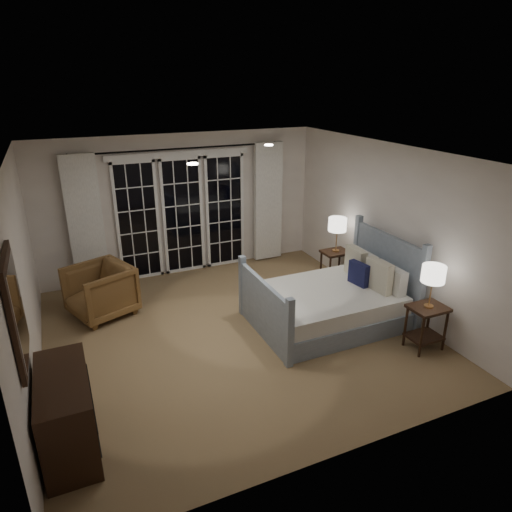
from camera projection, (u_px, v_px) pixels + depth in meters
name	position (u px, v px, depth m)	size (l,w,h in m)	color
floor	(234.00, 333.00, 6.46)	(5.00, 5.00, 0.00)	olive
ceiling	(231.00, 154.00, 5.54)	(5.00, 5.00, 0.00)	silver
wall_left	(23.00, 283.00, 5.05)	(0.02, 5.00, 2.50)	silver
wall_right	(385.00, 227.00, 6.95)	(0.02, 5.00, 2.50)	silver
wall_back	(182.00, 205.00, 8.13)	(5.00, 0.02, 2.50)	silver
wall_front	(339.00, 345.00, 3.88)	(5.00, 0.02, 2.50)	silver
french_doors	(183.00, 214.00, 8.15)	(2.50, 0.04, 2.20)	black
curtain_rod	(180.00, 149.00, 7.68)	(0.03, 0.03, 3.50)	black
curtain_left	(86.00, 223.00, 7.44)	(0.55, 0.10, 2.25)	white
curtain_right	(268.00, 202.00, 8.69)	(0.55, 0.10, 2.25)	white
downlight_a	(269.00, 145.00, 6.36)	(0.12, 0.12, 0.01)	white
downlight_b	(193.00, 164.00, 4.98)	(0.12, 0.12, 0.01)	white
bed	(331.00, 302.00, 6.65)	(2.10, 1.50, 1.22)	gray
nightstand_left	(426.00, 321.00, 5.96)	(0.47, 0.38, 0.61)	black
nightstand_right	(335.00, 262.00, 7.90)	(0.45, 0.36, 0.59)	black
lamp_left	(433.00, 274.00, 5.72)	(0.30, 0.30, 0.57)	tan
lamp_right	(337.00, 225.00, 7.65)	(0.31, 0.31, 0.59)	tan
armchair	(100.00, 291.00, 6.81)	(0.84, 0.86, 0.79)	brown
dresser	(67.00, 413.00, 4.33)	(0.48, 1.13, 0.80)	black
mirror	(16.00, 311.00, 3.82)	(0.05, 0.85, 1.00)	black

